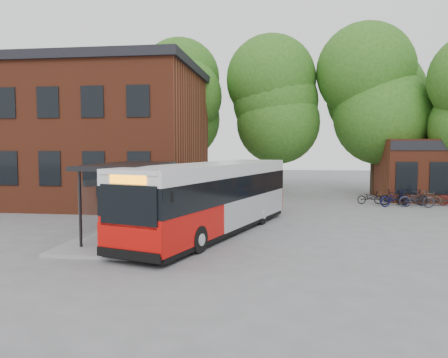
# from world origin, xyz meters

# --- Properties ---
(ground) EXTENTS (100.00, 100.00, 0.00)m
(ground) POSITION_xyz_m (0.00, 0.00, 0.00)
(ground) COLOR #5E5E60
(station_building) EXTENTS (18.40, 10.40, 8.50)m
(station_building) POSITION_xyz_m (-13.00, 9.00, 4.25)
(station_building) COLOR maroon
(station_building) RESTS_ON ground
(bus_shelter) EXTENTS (3.60, 7.00, 2.90)m
(bus_shelter) POSITION_xyz_m (-4.50, -1.00, 1.45)
(bus_shelter) COLOR black
(bus_shelter) RESTS_ON ground
(bike_rail) EXTENTS (5.20, 0.10, 0.38)m
(bike_rail) POSITION_xyz_m (9.28, 10.00, 0.19)
(bike_rail) COLOR black
(bike_rail) RESTS_ON ground
(tree_0) EXTENTS (7.92, 7.92, 11.00)m
(tree_0) POSITION_xyz_m (-6.00, 16.00, 5.50)
(tree_0) COLOR #285817
(tree_0) RESTS_ON ground
(tree_1) EXTENTS (7.92, 7.92, 10.40)m
(tree_1) POSITION_xyz_m (1.00, 17.00, 5.20)
(tree_1) COLOR #285817
(tree_1) RESTS_ON ground
(tree_2) EXTENTS (7.92, 7.92, 11.00)m
(tree_2) POSITION_xyz_m (8.00, 16.00, 5.50)
(tree_2) COLOR #285817
(tree_2) RESTS_ON ground
(city_bus) EXTENTS (5.68, 11.42, 2.85)m
(city_bus) POSITION_xyz_m (-1.38, 0.15, 1.43)
(city_bus) COLOR #C20C08
(city_bus) RESTS_ON ground
(bicycle_0) EXTENTS (1.64, 0.78, 0.83)m
(bicycle_0) POSITION_xyz_m (6.74, 10.45, 0.41)
(bicycle_0) COLOR black
(bicycle_0) RESTS_ON ground
(bicycle_1) EXTENTS (1.63, 0.58, 0.96)m
(bicycle_1) POSITION_xyz_m (8.02, 10.11, 0.48)
(bicycle_1) COLOR black
(bicycle_1) RESTS_ON ground
(bicycle_2) EXTENTS (1.98, 1.29, 0.98)m
(bicycle_2) POSITION_xyz_m (7.93, 9.38, 0.49)
(bicycle_2) COLOR #0C0F3B
(bicycle_2) RESTS_ON ground
(bicycle_3) EXTENTS (1.73, 0.70, 1.01)m
(bicycle_3) POSITION_xyz_m (9.16, 10.06, 0.51)
(bicycle_3) COLOR black
(bicycle_3) RESTS_ON ground
(bicycle_4) EXTENTS (1.99, 0.94, 1.00)m
(bicycle_4) POSITION_xyz_m (9.12, 9.18, 0.50)
(bicycle_4) COLOR #262630
(bicycle_4) RESTS_ON ground
(bicycle_5) EXTENTS (1.55, 0.86, 0.90)m
(bicycle_5) POSITION_xyz_m (10.05, 10.18, 0.45)
(bicycle_5) COLOR #39322A
(bicycle_5) RESTS_ON ground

